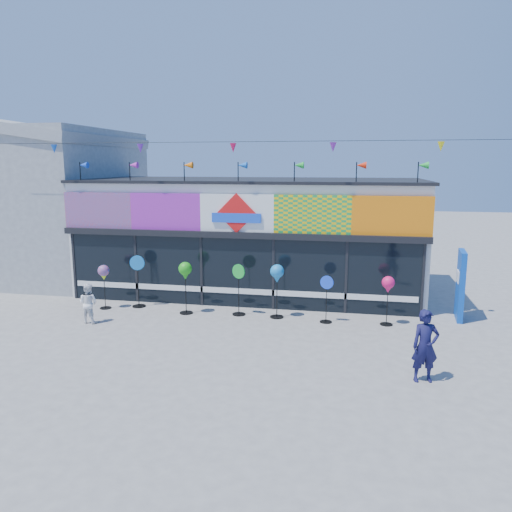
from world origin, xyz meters
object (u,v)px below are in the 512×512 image
(spinner_1, at_px, (138,280))
(spinner_4, at_px, (277,275))
(spinner_6, at_px, (388,286))
(spinner_3, at_px, (239,288))
(spinner_2, at_px, (185,272))
(child, at_px, (88,303))
(blue_sign, at_px, (460,285))
(adult_man, at_px, (425,346))
(spinner_5, at_px, (326,298))
(spinner_0, at_px, (104,274))

(spinner_1, bearing_deg, spinner_4, -3.68)
(spinner_1, bearing_deg, spinner_6, -2.84)
(spinner_3, bearing_deg, spinner_2, -174.19)
(spinner_3, xyz_separation_m, spinner_4, (1.21, -0.05, 0.48))
(spinner_2, xyz_separation_m, child, (-2.53, -1.44, -0.73))
(blue_sign, xyz_separation_m, spinner_2, (-8.31, -1.04, 0.26))
(spinner_3, xyz_separation_m, adult_man, (5.02, -3.95, -0.05))
(spinner_4, distance_m, spinner_6, 3.27)
(spinner_5, bearing_deg, spinner_4, 172.79)
(spinner_3, bearing_deg, blue_sign, 7.44)
(spinner_4, bearing_deg, blue_sign, 9.56)
(spinner_1, bearing_deg, blue_sign, 3.50)
(spinner_5, distance_m, adult_man, 4.37)
(spinner_0, distance_m, adult_man, 10.19)
(blue_sign, xyz_separation_m, spinner_1, (-10.09, -0.62, -0.15))
(adult_man, bearing_deg, spinner_0, 145.02)
(spinner_1, relative_size, spinner_6, 1.18)
(spinner_3, relative_size, adult_man, 1.01)
(spinner_0, distance_m, child, 1.58)
(blue_sign, distance_m, child, 11.12)
(spinner_5, height_order, adult_man, adult_man)
(spinner_6, bearing_deg, spinner_4, 178.36)
(blue_sign, distance_m, spinner_3, 6.71)
(blue_sign, relative_size, child, 1.77)
(spinner_0, bearing_deg, spinner_4, 1.08)
(spinner_1, relative_size, child, 1.44)
(blue_sign, distance_m, spinner_0, 11.12)
(spinner_4, relative_size, adult_man, 1.04)
(blue_sign, distance_m, spinner_5, 4.10)
(spinner_4, height_order, adult_man, spinner_4)
(spinner_0, relative_size, spinner_3, 0.90)
(spinner_2, relative_size, spinner_6, 1.13)
(blue_sign, height_order, spinner_2, blue_sign)
(blue_sign, distance_m, spinner_6, 2.40)
(adult_man, bearing_deg, child, 152.67)
(spinner_1, distance_m, spinner_5, 6.18)
(spinner_1, distance_m, adult_man, 9.45)
(spinner_0, xyz_separation_m, spinner_4, (5.63, 0.11, 0.17))
(spinner_2, bearing_deg, adult_man, -29.54)
(spinner_6, xyz_separation_m, child, (-8.66, -1.47, -0.57))
(spinner_2, bearing_deg, spinner_0, 179.70)
(spinner_1, height_order, spinner_2, spinner_1)
(spinner_2, xyz_separation_m, adult_man, (6.68, -3.79, -0.52))
(spinner_3, bearing_deg, spinner_0, -178.00)
(spinner_0, bearing_deg, spinner_3, 2.00)
(spinner_5, relative_size, spinner_6, 0.97)
(spinner_2, height_order, child, spinner_2)
(spinner_1, relative_size, spinner_4, 1.03)
(spinner_0, xyz_separation_m, spinner_6, (8.89, 0.01, 0.01))
(spinner_4, bearing_deg, child, -163.84)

